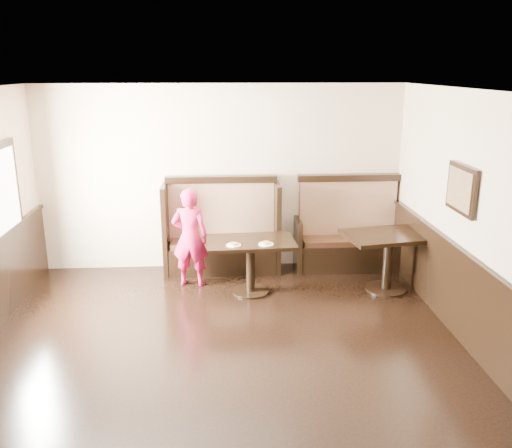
{
  "coord_description": "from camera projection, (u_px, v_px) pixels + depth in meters",
  "views": [
    {
      "loc": [
        0.01,
        -4.6,
        3.02
      ],
      "look_at": [
        0.46,
        2.35,
        1.0
      ],
      "focal_mm": 38.0,
      "sensor_mm": 36.0,
      "label": 1
    }
  ],
  "objects": [
    {
      "name": "child",
      "position": [
        190.0,
        237.0,
        7.63
      ],
      "size": [
        0.57,
        0.42,
        1.42
      ],
      "primitive_type": "imported",
      "rotation": [
        0.0,
        0.0,
        2.99
      ],
      "color": "#CF164C",
      "rests_on": "ground"
    },
    {
      "name": "table_main",
      "position": [
        250.0,
        253.0,
        7.4
      ],
      "size": [
        1.23,
        0.8,
        0.76
      ],
      "rotation": [
        0.0,
        0.0,
        0.05
      ],
      "color": "black",
      "rests_on": "ground"
    },
    {
      "name": "booth_neighbor",
      "position": [
        348.0,
        237.0,
        8.4
      ],
      "size": [
        1.65,
        0.72,
        1.45
      ],
      "color": "black",
      "rests_on": "ground"
    },
    {
      "name": "table_neighbor",
      "position": [
        388.0,
        248.0,
        7.46
      ],
      "size": [
        1.32,
        0.98,
        0.83
      ],
      "rotation": [
        0.0,
        0.0,
        0.18
      ],
      "color": "black",
      "rests_on": "ground"
    },
    {
      "name": "pizza_plate_left",
      "position": [
        234.0,
        245.0,
        7.14
      ],
      "size": [
        0.2,
        0.2,
        0.04
      ],
      "color": "white",
      "rests_on": "table_main"
    },
    {
      "name": "room_shell",
      "position": [
        193.0,
        316.0,
        5.32
      ],
      "size": [
        7.0,
        7.0,
        7.0
      ],
      "color": "beige",
      "rests_on": "ground"
    },
    {
      "name": "ground",
      "position": [
        224.0,
        391.0,
        5.25
      ],
      "size": [
        7.0,
        7.0,
        0.0
      ],
      "primitive_type": "plane",
      "color": "black",
      "rests_on": "ground"
    },
    {
      "name": "pizza_plate_right",
      "position": [
        266.0,
        243.0,
        7.18
      ],
      "size": [
        0.2,
        0.2,
        0.04
      ],
      "color": "white",
      "rests_on": "table_main"
    },
    {
      "name": "booth_main",
      "position": [
        222.0,
        237.0,
        8.27
      ],
      "size": [
        1.75,
        0.72,
        1.45
      ],
      "color": "black",
      "rests_on": "ground"
    }
  ]
}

